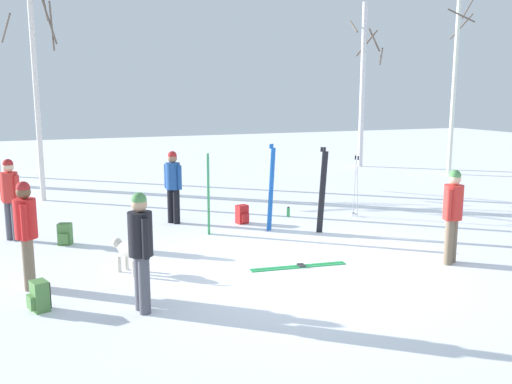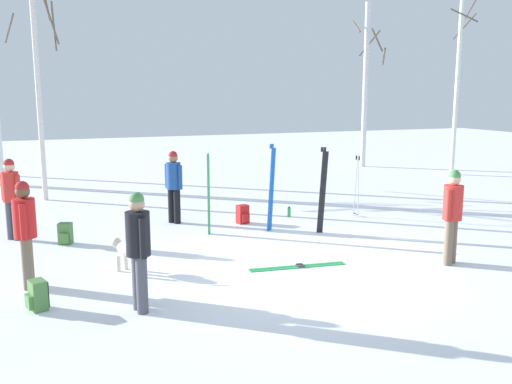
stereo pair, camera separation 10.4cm
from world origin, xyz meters
The scene contains 19 objects.
ground_plane centered at (0.00, 0.00, 0.00)m, with size 60.00×60.00×0.00m, color white.
person_0 centered at (2.57, -0.81, 0.98)m, with size 0.47×0.34×1.72m.
person_1 centered at (-4.84, 3.86, 0.98)m, with size 0.40×0.40×1.72m.
person_2 centered at (-4.50, 0.61, 0.98)m, with size 0.34×0.52×1.72m.
person_3 centered at (-3.01, -1.00, 0.98)m, with size 0.34×0.51×1.72m.
person_4 centered at (-1.35, 4.12, 0.98)m, with size 0.34×0.45×1.72m.
dog centered at (-2.93, 0.81, 0.39)m, with size 0.50×0.80×0.57m.
ski_pair_planted_0 centered at (-0.88, 2.82, 0.88)m, with size 0.09×0.12×1.77m.
ski_pair_planted_1 centered at (0.52, 2.64, 0.97)m, with size 0.25×0.11×1.95m.
ski_pair_planted_2 centered at (1.48, 2.03, 0.94)m, with size 0.22×0.10×1.90m.
ski_pair_lying_0 centered at (-0.07, 0.00, 0.01)m, with size 1.76×0.37×0.05m.
ski_poles_0 centered at (3.03, 3.15, 0.81)m, with size 0.07×0.23×1.53m.
backpack_0 centered at (-3.85, 3.09, 0.21)m, with size 0.31×0.33×0.44m.
backpack_1 centered at (-4.37, -0.44, 0.21)m, with size 0.33×0.31×0.44m.
backpack_2 centered at (0.15, 3.49, 0.21)m, with size 0.30×0.32×0.44m.
water_bottle_0 centered at (1.46, 3.72, 0.12)m, with size 0.08×0.08×0.25m.
birch_tree_3 centered at (-4.15, 8.24, 4.00)m, with size 1.50×1.31×7.69m.
birch_tree_4 centered at (8.31, 11.26, 3.45)m, with size 1.57×1.62×6.60m.
birch_tree_5 centered at (10.21, 8.08, 3.78)m, with size 1.29×1.24×7.29m.
Camera 2 is at (-4.17, -8.50, 3.06)m, focal length 38.79 mm.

